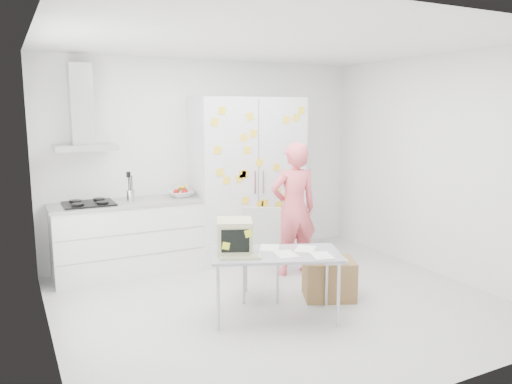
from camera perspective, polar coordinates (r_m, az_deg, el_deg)
name	(u,v)px	position (r m, az deg, el deg)	size (l,w,h in m)	color
floor	(279,303)	(5.48, 2.64, -12.57)	(4.50, 4.00, 0.02)	silver
walls	(249,170)	(5.76, -0.81, 2.53)	(4.52, 4.01, 2.70)	white
ceiling	(281,42)	(5.12, 2.88, 16.79)	(4.50, 4.00, 0.02)	white
counter_run	(128,237)	(6.45, -14.37, -4.97)	(1.84, 0.63, 1.28)	white
range_hood	(82,116)	(6.31, -19.25, 8.15)	(0.70, 0.48, 1.01)	silver
tall_cabinet	(248,179)	(6.84, -0.96, 1.52)	(1.50, 0.68, 2.20)	silver
person	(294,209)	(6.17, 4.34, -1.98)	(0.60, 0.39, 1.65)	#EB5B66
desk	(250,244)	(4.87, -0.71, -6.00)	(1.38, 1.05, 0.98)	#9D9FA7
chair	(261,247)	(5.49, 0.63, -6.33)	(0.60, 0.60, 0.97)	#A6A6A4
cardboard_box	(329,278)	(5.58, 8.34, -9.71)	(0.66, 0.61, 0.47)	olive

